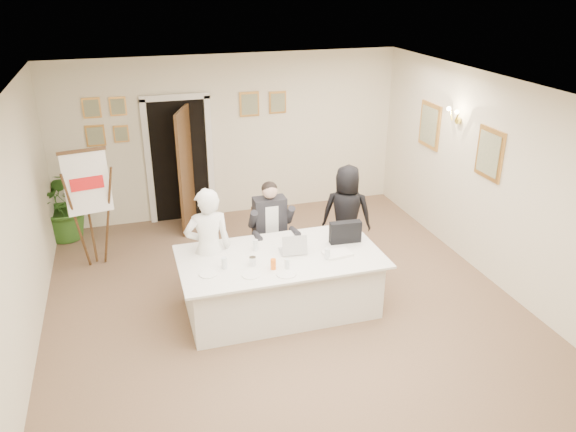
{
  "coord_description": "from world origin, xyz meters",
  "views": [
    {
      "loc": [
        -1.76,
        -5.83,
        4.02
      ],
      "look_at": [
        0.17,
        0.6,
        1.09
      ],
      "focal_mm": 35.0,
      "sensor_mm": 36.0,
      "label": 1
    }
  ],
  "objects_px": {
    "standing_man": "(209,249)",
    "paper_stack": "(337,254)",
    "conference_table": "(280,282)",
    "seated_man": "(271,229)",
    "steel_jug": "(253,261)",
    "flip_chart": "(91,215)",
    "standing_woman": "(346,214)",
    "potted_palm": "(65,203)",
    "laptop": "(292,242)",
    "laptop_bag": "(345,232)",
    "oj_glass": "(273,264)"
  },
  "relations": [
    {
      "from": "steel_jug",
      "to": "laptop_bag",
      "type": "bearing_deg",
      "value": 11.6
    },
    {
      "from": "seated_man",
      "to": "standing_woman",
      "type": "xyz_separation_m",
      "value": [
        1.18,
        0.11,
        0.04
      ]
    },
    {
      "from": "paper_stack",
      "to": "steel_jug",
      "type": "bearing_deg",
      "value": 177.85
    },
    {
      "from": "oj_glass",
      "to": "flip_chart",
      "type": "bearing_deg",
      "value": 133.42
    },
    {
      "from": "standing_woman",
      "to": "flip_chart",
      "type": "bearing_deg",
      "value": 11.38
    },
    {
      "from": "potted_palm",
      "to": "paper_stack",
      "type": "xyz_separation_m",
      "value": [
        3.42,
        -3.24,
        0.19
      ]
    },
    {
      "from": "potted_palm",
      "to": "oj_glass",
      "type": "distance_m",
      "value": 4.23
    },
    {
      "from": "laptop_bag",
      "to": "oj_glass",
      "type": "height_order",
      "value": "laptop_bag"
    },
    {
      "from": "seated_man",
      "to": "laptop",
      "type": "height_order",
      "value": "seated_man"
    },
    {
      "from": "seated_man",
      "to": "laptop_bag",
      "type": "xyz_separation_m",
      "value": [
        0.79,
        -0.79,
        0.21
      ]
    },
    {
      "from": "potted_palm",
      "to": "laptop",
      "type": "bearing_deg",
      "value": -45.74
    },
    {
      "from": "conference_table",
      "to": "seated_man",
      "type": "relative_size",
      "value": 1.78
    },
    {
      "from": "flip_chart",
      "to": "steel_jug",
      "type": "relative_size",
      "value": 16.03
    },
    {
      "from": "conference_table",
      "to": "steel_jug",
      "type": "bearing_deg",
      "value": -159.01
    },
    {
      "from": "paper_stack",
      "to": "standing_woman",
      "type": "bearing_deg",
      "value": 62.89
    },
    {
      "from": "standing_man",
      "to": "paper_stack",
      "type": "xyz_separation_m",
      "value": [
        1.52,
        -0.54,
        -0.02
      ]
    },
    {
      "from": "potted_palm",
      "to": "laptop",
      "type": "distance_m",
      "value": 4.18
    },
    {
      "from": "laptop_bag",
      "to": "paper_stack",
      "type": "height_order",
      "value": "laptop_bag"
    },
    {
      "from": "laptop_bag",
      "to": "paper_stack",
      "type": "xyz_separation_m",
      "value": [
        -0.23,
        -0.31,
        -0.13
      ]
    },
    {
      "from": "potted_palm",
      "to": "laptop_bag",
      "type": "xyz_separation_m",
      "value": [
        3.65,
        -2.93,
        0.31
      ]
    },
    {
      "from": "potted_palm",
      "to": "laptop_bag",
      "type": "height_order",
      "value": "potted_palm"
    },
    {
      "from": "standing_woman",
      "to": "conference_table",
      "type": "bearing_deg",
      "value": 63.46
    },
    {
      "from": "conference_table",
      "to": "laptop",
      "type": "xyz_separation_m",
      "value": [
        0.17,
        0.07,
        0.52
      ]
    },
    {
      "from": "seated_man",
      "to": "standing_woman",
      "type": "height_order",
      "value": "standing_woman"
    },
    {
      "from": "standing_man",
      "to": "potted_palm",
      "type": "height_order",
      "value": "standing_man"
    },
    {
      "from": "conference_table",
      "to": "standing_man",
      "type": "distance_m",
      "value": 1.0
    },
    {
      "from": "laptop",
      "to": "flip_chart",
      "type": "bearing_deg",
      "value": 149.75
    },
    {
      "from": "flip_chart",
      "to": "paper_stack",
      "type": "distance_m",
      "value": 3.64
    },
    {
      "from": "laptop",
      "to": "standing_woman",
      "type": "bearing_deg",
      "value": 46.98
    },
    {
      "from": "seated_man",
      "to": "steel_jug",
      "type": "height_order",
      "value": "seated_man"
    },
    {
      "from": "potted_palm",
      "to": "laptop",
      "type": "height_order",
      "value": "potted_palm"
    },
    {
      "from": "flip_chart",
      "to": "conference_table",
      "type": "bearing_deg",
      "value": -40.04
    },
    {
      "from": "conference_table",
      "to": "paper_stack",
      "type": "xyz_separation_m",
      "value": [
        0.69,
        -0.19,
        0.4
      ]
    },
    {
      "from": "standing_man",
      "to": "potted_palm",
      "type": "xyz_separation_m",
      "value": [
        -1.9,
        2.7,
        -0.21
      ]
    },
    {
      "from": "conference_table",
      "to": "flip_chart",
      "type": "xyz_separation_m",
      "value": [
        -2.28,
        1.92,
        0.42
      ]
    },
    {
      "from": "flip_chart",
      "to": "standing_man",
      "type": "height_order",
      "value": "flip_chart"
    },
    {
      "from": "conference_table",
      "to": "seated_man",
      "type": "height_order",
      "value": "seated_man"
    },
    {
      "from": "seated_man",
      "to": "paper_stack",
      "type": "distance_m",
      "value": 1.24
    },
    {
      "from": "potted_palm",
      "to": "steel_jug",
      "type": "xyz_separation_m",
      "value": [
        2.35,
        -3.2,
        0.22
      ]
    },
    {
      "from": "laptop",
      "to": "steel_jug",
      "type": "distance_m",
      "value": 0.61
    },
    {
      "from": "flip_chart",
      "to": "steel_jug",
      "type": "height_order",
      "value": "flip_chart"
    },
    {
      "from": "seated_man",
      "to": "oj_glass",
      "type": "xyz_separation_m",
      "value": [
        -0.3,
        -1.22,
        0.13
      ]
    },
    {
      "from": "standing_woman",
      "to": "laptop_bag",
      "type": "relative_size",
      "value": 3.62
    },
    {
      "from": "conference_table",
      "to": "standing_woman",
      "type": "height_order",
      "value": "standing_woman"
    },
    {
      "from": "standing_woman",
      "to": "potted_palm",
      "type": "bearing_deg",
      "value": -1.24
    },
    {
      "from": "potted_palm",
      "to": "oj_glass",
      "type": "xyz_separation_m",
      "value": [
        2.56,
        -3.36,
        0.23
      ]
    },
    {
      "from": "flip_chart",
      "to": "standing_woman",
      "type": "bearing_deg",
      "value": -14.05
    },
    {
      "from": "seated_man",
      "to": "laptop",
      "type": "xyz_separation_m",
      "value": [
        0.05,
        -0.85,
        0.2
      ]
    },
    {
      "from": "conference_table",
      "to": "laptop",
      "type": "bearing_deg",
      "value": 20.45
    },
    {
      "from": "oj_glass",
      "to": "paper_stack",
      "type": "bearing_deg",
      "value": 8.0
    }
  ]
}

